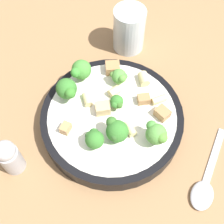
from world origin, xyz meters
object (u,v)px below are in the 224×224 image
chicken_chunk_0 (66,128)px  chicken_chunk_2 (113,68)px  rigatoni_1 (144,79)px  broccoli_floret_6 (156,134)px  pepper_shaker (9,157)px  broccoli_floret_2 (117,131)px  rigatoni_0 (130,129)px  broccoli_floret_5 (118,103)px  rigatoni_3 (114,91)px  broccoli_floret_3 (66,91)px  rigatoni_2 (87,99)px  broccoli_floret_1 (119,77)px  broccoli_floret_0 (94,139)px  rigatoni_4 (159,100)px  drinking_glass (129,32)px  broccoli_floret_4 (81,70)px  chicken_chunk_1 (144,99)px  chicken_chunk_4 (101,110)px  chicken_chunk_3 (162,113)px  pasta_bowl (112,119)px  spoon (205,184)px

chicken_chunk_0 → chicken_chunk_2: size_ratio=0.71×
rigatoni_1 → broccoli_floret_6: bearing=31.9°
chicken_chunk_2 → pepper_shaker: (0.23, -0.07, -0.00)m
broccoli_floret_2 → rigatoni_0: bearing=142.7°
broccoli_floret_5 → rigatoni_3: broccoli_floret_5 is taller
broccoli_floret_3 → rigatoni_2: broccoli_floret_3 is taller
broccoli_floret_1 → broccoli_floret_5: (0.05, 0.02, -0.00)m
broccoli_floret_0 → rigatoni_4: (-0.12, 0.06, -0.01)m
rigatoni_2 → drinking_glass: bearing=-179.3°
broccoli_floret_4 → rigatoni_2: size_ratio=1.76×
chicken_chunk_1 → broccoli_floret_6: bearing=36.7°
rigatoni_3 → pepper_shaker: 0.21m
broccoli_floret_4 → pepper_shaker: (0.19, -0.03, -0.02)m
chicken_chunk_0 → chicken_chunk_4: 0.07m
rigatoni_0 → broccoli_floret_2: bearing=-37.3°
broccoli_floret_1 → drinking_glass: drinking_glass is taller
broccoli_floret_0 → pepper_shaker: bearing=-52.9°
broccoli_floret_2 → drinking_glass: 0.23m
broccoli_floret_5 → rigatoni_3: bearing=-143.1°
rigatoni_0 → chicken_chunk_3: 0.06m
pepper_shaker → chicken_chunk_1: bearing=142.5°
broccoli_floret_0 → drinking_glass: drinking_glass is taller
broccoli_floret_5 → chicken_chunk_0: bearing=-37.1°
pasta_bowl → broccoli_floret_0: broccoli_floret_0 is taller
rigatoni_0 → chicken_chunk_4: chicken_chunk_4 is taller
broccoli_floret_5 → rigatoni_0: (0.03, 0.04, -0.01)m
rigatoni_1 → chicken_chunk_4: 0.10m
rigatoni_1 → drinking_glass: (-0.10, -0.07, -0.00)m
broccoli_floret_1 → rigatoni_2: (0.06, -0.03, -0.01)m
chicken_chunk_2 → chicken_chunk_1: bearing=64.8°
broccoli_floret_3 → rigatoni_0: (0.01, 0.13, -0.02)m
broccoli_floret_5 → rigatoni_0: 0.05m
rigatoni_0 → rigatoni_1: size_ratio=1.03×
chicken_chunk_2 → chicken_chunk_3: 0.13m
broccoli_floret_1 → chicken_chunk_2: broccoli_floret_1 is taller
broccoli_floret_6 → spoon: broccoli_floret_6 is taller
broccoli_floret_4 → rigatoni_4: size_ratio=1.61×
pasta_bowl → spoon: pasta_bowl is taller
rigatoni_4 → chicken_chunk_3: chicken_chunk_3 is taller
drinking_glass → chicken_chunk_2: bearing=6.8°
broccoli_floret_3 → rigatoni_3: size_ratio=2.12×
chicken_chunk_4 → spoon: 0.21m
chicken_chunk_4 → broccoli_floret_3: bearing=-89.9°
broccoli_floret_3 → pepper_shaker: pepper_shaker is taller
rigatoni_0 → chicken_chunk_0: 0.11m
broccoli_floret_0 → broccoli_floret_1: (-0.13, -0.02, 0.00)m
broccoli_floret_1 → rigatoni_4: 0.08m
rigatoni_2 → spoon: 0.24m
broccoli_floret_3 → broccoli_floret_5: broccoli_floret_3 is taller
chicken_chunk_1 → chicken_chunk_3: size_ratio=0.90×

